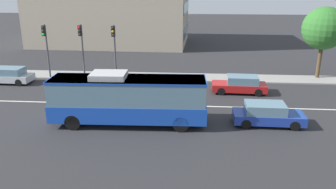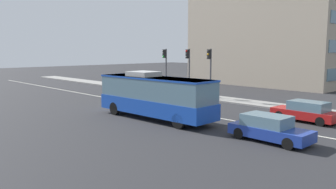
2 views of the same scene
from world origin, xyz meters
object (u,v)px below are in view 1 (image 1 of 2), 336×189
sedan_silver (8,75)px  street_tree_kerbside_left (324,29)px  traffic_light_near_corner (46,42)px  transit_bus (128,98)px  traffic_light_mid_block (114,43)px  sedan_red (240,85)px  sedan_blue (267,114)px  traffic_light_far_corner (81,42)px

sedan_silver → street_tree_kerbside_left: (29.07, 3.75, 4.10)m
traffic_light_near_corner → street_tree_kerbside_left: bearing=96.4°
transit_bus → traffic_light_mid_block: size_ratio=1.94×
sedan_red → sedan_blue: bearing=99.8°
traffic_light_near_corner → traffic_light_mid_block: same height
sedan_silver → traffic_light_near_corner: size_ratio=0.87×
sedan_blue → traffic_light_near_corner: 21.26m
transit_bus → sedan_red: bearing=39.6°
transit_bus → sedan_blue: transit_bus is taller
sedan_red → traffic_light_far_corner: size_ratio=0.88×
sedan_red → street_tree_kerbside_left: (8.06, 5.07, 4.10)m
sedan_silver → street_tree_kerbside_left: bearing=-171.3°
traffic_light_far_corner → traffic_light_near_corner: bearing=-82.6°
sedan_blue → street_tree_kerbside_left: size_ratio=0.66×
traffic_light_mid_block → sedan_blue: bearing=53.7°
transit_bus → traffic_light_mid_block: traffic_light_mid_block is taller
traffic_light_near_corner → traffic_light_far_corner: 3.35m
traffic_light_near_corner → sedan_blue: bearing=64.6°
traffic_light_mid_block → sedan_silver: bearing=-77.8°
traffic_light_near_corner → street_tree_kerbside_left: 26.00m
sedan_blue → transit_bus: bearing=-175.7°
transit_bus → street_tree_kerbside_left: (16.19, 12.27, 3.01)m
sedan_red → traffic_light_far_corner: (-14.49, 3.29, 2.84)m
sedan_silver → traffic_light_mid_block: bearing=-168.6°
sedan_silver → sedan_red: size_ratio=0.99×
street_tree_kerbside_left → traffic_light_mid_block: bearing=-174.0°
sedan_silver → traffic_light_mid_block: size_ratio=0.87×
transit_bus → traffic_light_near_corner: bearing=131.6°
sedan_blue → sedan_red: bearing=98.5°
transit_bus → sedan_red: size_ratio=2.21×
transit_bus → traffic_light_near_corner: (-9.70, 10.22, 1.75)m
traffic_light_mid_block → traffic_light_far_corner: same height
traffic_light_far_corner → street_tree_kerbside_left: (22.55, 1.78, 1.26)m
traffic_light_near_corner → traffic_light_far_corner: same height
sedan_red → traffic_light_near_corner: traffic_light_near_corner is taller
sedan_red → traffic_light_mid_block: traffic_light_mid_block is taller
sedan_silver → street_tree_kerbside_left: street_tree_kerbside_left is taller
sedan_silver → traffic_light_mid_block: traffic_light_mid_block is taller
sedan_silver → sedan_blue: size_ratio=1.00×
traffic_light_far_corner → sedan_blue: bearing=59.9°
transit_bus → street_tree_kerbside_left: size_ratio=1.48×
sedan_red → traffic_light_near_corner: 18.30m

